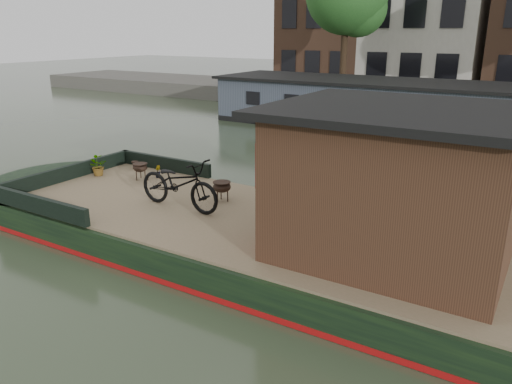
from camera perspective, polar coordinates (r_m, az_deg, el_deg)
The scene contains 16 objects.
ground at distance 9.75m, azimuth 2.33°, elevation -7.43°, with size 120.00×120.00×0.00m, color #25311F.
houseboat_hull at distance 10.30m, azimuth -4.14°, elevation -4.37°, with size 14.01×4.02×0.60m.
houseboat_deck at distance 9.50m, azimuth 2.38°, elevation -4.02°, with size 11.80×3.80×0.05m, color #80684F.
bow_bulwark at distance 12.56m, azimuth -18.20°, elevation 1.58°, with size 3.00×4.00×0.35m.
cabin at distance 8.30m, azimuth 15.76°, elevation 1.18°, with size 4.00×3.50×2.42m.
bicycle at distance 10.37m, azimuth -8.80°, elevation 0.96°, with size 0.70×2.02×1.06m, color black.
potted_plant_b at distance 12.78m, azimuth -11.19°, elevation 2.32°, with size 0.17×0.14×0.31m, color maroon.
potted_plant_c at distance 13.31m, azimuth -17.73°, elevation 2.83°, with size 0.44×0.38×0.49m, color #A96931.
potted_plant_d at distance 10.75m, azimuth 7.78°, elevation 0.20°, with size 0.31×0.31×0.56m, color brown.
brazier_front at distance 10.79m, azimuth -3.91°, elevation 0.07°, with size 0.41×0.41×0.44m, color black, non-canonical shape.
brazier_rear at distance 12.67m, azimuth -13.06°, elevation 2.31°, with size 0.38×0.38×0.41m, color black, non-canonical shape.
bollard_port at distance 13.72m, azimuth -13.66°, elevation 3.01°, with size 0.18×0.18×0.21m, color black.
bollard_stbd at distance 12.05m, azimuth -25.91°, elevation -0.40°, with size 0.18×0.18×0.20m, color black.
dinghy at distance 21.74m, azimuth 5.35°, elevation 7.82°, with size 2.52×3.53×0.73m, color black.
far_houseboat at distance 22.35m, azimuth 20.49°, elevation 8.62°, with size 20.40×4.40×2.11m.
quay at distance 28.76m, azimuth 23.10°, elevation 9.13°, with size 60.00×6.00×0.90m, color #47443F.
Camera 1 is at (4.28, -7.70, 4.19)m, focal length 35.00 mm.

